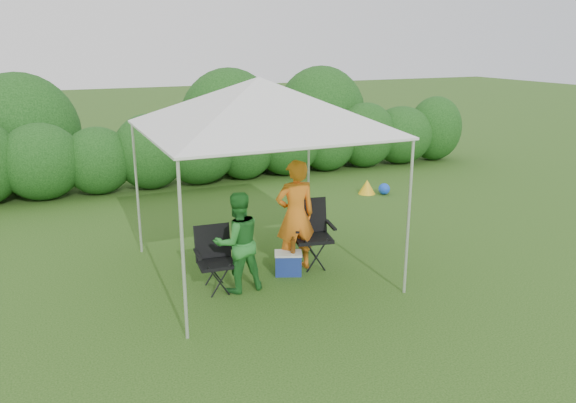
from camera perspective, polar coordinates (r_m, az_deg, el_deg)
name	(u,v)px	position (r m, az deg, el deg)	size (l,w,h in m)	color
ground	(274,283)	(8.02, -1.41, -8.27)	(70.00, 70.00, 0.00)	#365D1D
hedge	(179,151)	(13.31, -11.02, 5.07)	(16.37, 1.53, 1.80)	#20541A
canopy	(259,104)	(7.81, -2.96, 9.86)	(3.10, 3.10, 2.83)	silver
chair_right	(311,228)	(8.50, 2.33, -2.74)	(0.70, 0.65, 1.00)	black
chair_left	(215,254)	(7.76, -7.45, -5.31)	(0.58, 0.53, 0.88)	black
man	(295,215)	(8.23, 0.75, -1.41)	(0.61, 0.40, 1.67)	orange
woman	(238,242)	(7.59, -5.13, -4.13)	(0.68, 0.53, 1.39)	#297E2E
cooler	(288,263)	(8.25, 0.02, -6.28)	(0.47, 0.42, 0.33)	navy
bottle	(293,245)	(8.14, 0.53, -4.43)	(0.07, 0.07, 0.25)	#592D0C
lawn_toy	(371,187)	(12.61, 8.47, 1.43)	(0.63, 0.53, 0.32)	yellow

